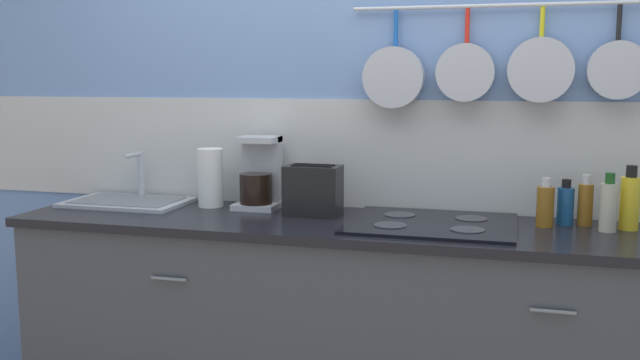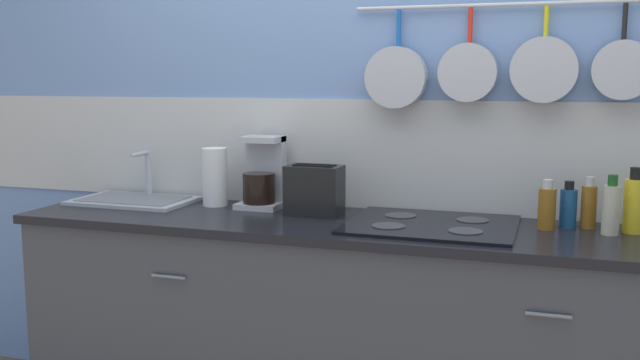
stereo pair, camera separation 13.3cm
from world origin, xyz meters
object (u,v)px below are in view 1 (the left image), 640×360
(toaster, at_px, (313,190))
(paper_towel_roll, at_px, (210,178))
(coffee_maker, at_px, (259,179))
(bottle_cooking_wine, at_px, (565,205))
(bottle_olive_oil, at_px, (609,206))
(bottle_sesame_oil, at_px, (545,205))
(bottle_vinegar, at_px, (585,203))
(bottle_hot_sauce, at_px, (630,201))

(toaster, bearing_deg, paper_towel_roll, 171.97)
(coffee_maker, height_order, bottle_cooking_wine, coffee_maker)
(bottle_olive_oil, bearing_deg, bottle_sesame_oil, 173.17)
(bottle_vinegar, bearing_deg, bottle_sesame_oil, -155.43)
(toaster, xyz_separation_m, bottle_hot_sauce, (1.17, 0.05, 0.00))
(paper_towel_roll, bearing_deg, bottle_sesame_oil, -1.84)
(coffee_maker, distance_m, bottle_olive_oil, 1.36)
(paper_towel_roll, relative_size, bottle_sesame_oil, 1.37)
(bottle_olive_oil, xyz_separation_m, bottle_hot_sauce, (0.08, 0.05, 0.01))
(bottle_cooking_wine, bearing_deg, bottle_sesame_oil, -141.79)
(coffee_maker, bearing_deg, bottle_cooking_wine, -0.91)
(bottle_sesame_oil, height_order, bottle_cooking_wine, bottle_sesame_oil)
(toaster, distance_m, bottle_vinegar, 1.03)
(bottle_hot_sauce, bearing_deg, bottle_cooking_wine, 172.13)
(bottle_olive_oil, relative_size, bottle_hot_sauce, 0.90)
(bottle_hot_sauce, bearing_deg, paper_towel_roll, 179.48)
(toaster, distance_m, bottle_cooking_wine, 0.96)
(coffee_maker, relative_size, bottle_olive_oil, 1.42)
(paper_towel_roll, relative_size, toaster, 1.05)
(toaster, height_order, bottle_hot_sauce, bottle_hot_sauce)
(bottle_cooking_wine, distance_m, bottle_vinegar, 0.07)
(toaster, distance_m, bottle_olive_oil, 1.09)
(paper_towel_roll, bearing_deg, bottle_cooking_wine, 0.60)
(coffee_maker, bearing_deg, bottle_hot_sauce, -1.97)
(toaster, relative_size, bottle_cooking_wine, 1.38)
(bottle_vinegar, bearing_deg, bottle_olive_oil, -52.76)
(bottle_vinegar, bearing_deg, paper_towel_roll, -179.14)
(coffee_maker, xyz_separation_m, toaster, (0.26, -0.10, -0.02))
(toaster, relative_size, bottle_hot_sauce, 1.01)
(toaster, bearing_deg, bottle_vinegar, 4.96)
(coffee_maker, bearing_deg, paper_towel_roll, -170.61)
(toaster, bearing_deg, bottle_cooking_wine, 4.88)
(bottle_vinegar, bearing_deg, bottle_hot_sauce, -14.38)
(toaster, xyz_separation_m, bottle_vinegar, (1.02, 0.09, -0.02))
(bottle_cooking_wine, xyz_separation_m, bottle_olive_oil, (0.14, -0.08, 0.02))
(bottle_olive_oil, bearing_deg, toaster, 179.87)
(paper_towel_roll, distance_m, bottle_sesame_oil, 1.35)
(coffee_maker, xyz_separation_m, bottle_cooking_wine, (1.22, -0.02, -0.05))
(coffee_maker, xyz_separation_m, bottle_sesame_oil, (1.14, -0.08, -0.04))
(bottle_vinegar, height_order, bottle_hot_sauce, bottle_hot_sauce)
(paper_towel_roll, xyz_separation_m, bottle_sesame_oil, (1.35, -0.04, -0.04))
(bottle_vinegar, bearing_deg, bottle_cooking_wine, -173.83)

